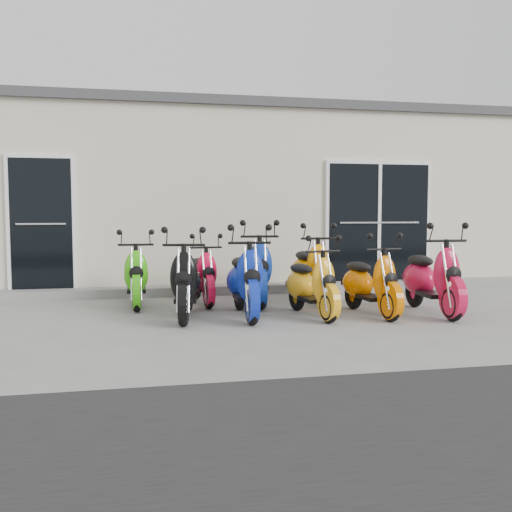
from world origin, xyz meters
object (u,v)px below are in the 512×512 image
object	(u,v)px
scooter_front_red	(432,268)
scooter_back_red	(202,268)
scooter_front_orange_a	(311,275)
scooter_front_orange_b	(370,273)
scooter_back_green	(136,267)
scooter_back_blue	(256,261)
scooter_back_yellow	(311,262)
scooter_front_black	(186,272)
scooter_front_blue	(245,270)

from	to	relation	value
scooter_front_red	scooter_back_red	xyz separation A→B (m)	(-2.98, 1.50, -0.09)
scooter_front_orange_a	scooter_front_red	size ratio (longest dim) A/B	0.88
scooter_front_orange_b	scooter_back_green	size ratio (longest dim) A/B	0.98
scooter_front_red	scooter_back_blue	bearing A→B (deg)	150.28
scooter_back_green	scooter_back_yellow	size ratio (longest dim) A/B	0.93
scooter_front_black	scooter_back_blue	distance (m)	1.54
scooter_back_blue	scooter_front_red	bearing A→B (deg)	-26.89
scooter_front_red	scooter_back_green	size ratio (longest dim) A/B	1.10
scooter_front_orange_b	scooter_back_red	size ratio (longest dim) A/B	1.04
scooter_front_orange_b	scooter_back_yellow	distance (m)	1.39
scooter_front_orange_a	scooter_back_yellow	xyz separation A→B (m)	(0.39, 1.27, 0.07)
scooter_front_orange_a	scooter_front_black	bearing A→B (deg)	164.29
scooter_front_black	scooter_back_green	xyz separation A→B (m)	(-0.64, 1.11, -0.03)
scooter_front_blue	scooter_back_yellow	world-z (taller)	scooter_front_blue
scooter_front_orange_b	scooter_back_green	world-z (taller)	scooter_back_green
scooter_front_blue	scooter_front_orange_b	world-z (taller)	scooter_front_blue
scooter_front_orange_b	scooter_back_red	xyz separation A→B (m)	(-2.12, 1.43, -0.02)
scooter_front_black	scooter_back_green	distance (m)	1.28
scooter_front_orange_a	scooter_back_red	size ratio (longest dim) A/B	1.02
scooter_front_orange_b	scooter_back_blue	world-z (taller)	scooter_back_blue
scooter_back_red	scooter_front_black	bearing A→B (deg)	-111.27
scooter_front_black	scooter_front_red	bearing A→B (deg)	2.05
scooter_front_orange_a	scooter_back_red	world-z (taller)	scooter_front_orange_a
scooter_front_orange_b	scooter_back_yellow	bearing A→B (deg)	101.74
scooter_front_blue	scooter_front_black	bearing A→B (deg)	176.72
scooter_front_black	scooter_front_orange_b	bearing A→B (deg)	1.68
scooter_back_blue	scooter_back_yellow	world-z (taller)	scooter_back_blue
scooter_front_blue	scooter_front_red	world-z (taller)	scooter_front_red
scooter_front_black	scooter_back_red	world-z (taller)	scooter_front_black
scooter_front_blue	scooter_back_red	xyz separation A→B (m)	(-0.44, 1.23, -0.08)
scooter_back_yellow	scooter_back_green	bearing A→B (deg)	179.74
scooter_front_orange_a	scooter_front_orange_b	size ratio (longest dim) A/B	0.98
scooter_front_black	scooter_back_yellow	distance (m)	2.29
scooter_back_green	scooter_back_blue	distance (m)	1.80
scooter_front_blue	scooter_front_orange_b	distance (m)	1.69
scooter_back_yellow	scooter_back_red	bearing A→B (deg)	177.47
scooter_front_red	scooter_back_red	world-z (taller)	scooter_front_red
scooter_front_black	scooter_front_orange_a	bearing A→B (deg)	0.40
scooter_front_black	scooter_front_red	distance (m)	3.34
scooter_front_blue	scooter_back_red	world-z (taller)	scooter_front_blue
scooter_front_red	scooter_back_green	bearing A→B (deg)	162.36
scooter_front_blue	scooter_back_green	size ratio (longest dim) A/B	1.08
scooter_back_blue	scooter_front_black	bearing A→B (deg)	-133.29
scooter_front_black	scooter_front_orange_b	xyz separation A→B (m)	(2.45, -0.27, -0.04)
scooter_front_orange_b	scooter_back_red	bearing A→B (deg)	139.96
scooter_front_red	scooter_back_green	distance (m)	4.22
scooter_front_orange_b	scooter_front_red	world-z (taller)	scooter_front_red
scooter_back_red	scooter_back_blue	bearing A→B (deg)	-14.45
scooter_front_black	scooter_back_yellow	bearing A→B (deg)	35.40
scooter_front_orange_b	scooter_front_red	distance (m)	0.87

